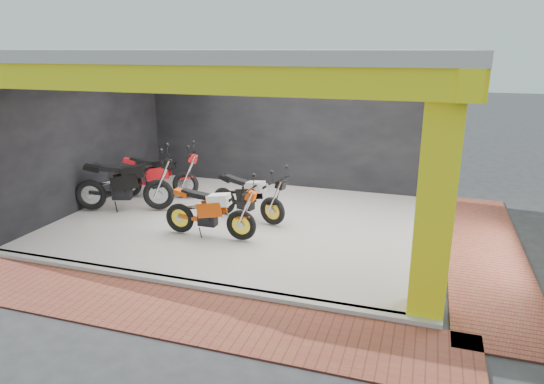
{
  "coord_description": "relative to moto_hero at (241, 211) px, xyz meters",
  "views": [
    {
      "loc": [
        3.59,
        -7.36,
        3.72
      ],
      "look_at": [
        0.63,
        1.68,
        0.9
      ],
      "focal_mm": 32.0,
      "sensor_mm": 36.0,
      "label": 1
    }
  ],
  "objects": [
    {
      "name": "back_wall",
      "position": [
        -0.27,
        4.25,
        1.02
      ],
      "size": [
        8.2,
        0.2,
        3.5
      ],
      "primitive_type": "cube",
      "color": "black",
      "rests_on": "ground"
    },
    {
      "name": "ground",
      "position": [
        -0.27,
        -0.85,
        -0.73
      ],
      "size": [
        80.0,
        80.0,
        0.0
      ],
      "primitive_type": "plane",
      "color": "#2D2D30",
      "rests_on": "ground"
    },
    {
      "name": "paver_front",
      "position": [
        -0.27,
        -2.65,
        -0.71
      ],
      "size": [
        9.0,
        1.4,
        0.03
      ],
      "primitive_type": "cube",
      "color": "brown",
      "rests_on": "ground"
    },
    {
      "name": "left_wall",
      "position": [
        -4.37,
        1.15,
        1.02
      ],
      "size": [
        0.2,
        6.2,
        3.5
      ],
      "primitive_type": "cube",
      "color": "black",
      "rests_on": "ground"
    },
    {
      "name": "showroom_floor",
      "position": [
        -0.27,
        1.15,
        -0.68
      ],
      "size": [
        8.0,
        6.0,
        0.1
      ],
      "primitive_type": "cube",
      "color": "white",
      "rests_on": "ground"
    },
    {
      "name": "header_beam_right",
      "position": [
        3.73,
        1.15,
        2.57
      ],
      "size": [
        0.3,
        6.4,
        0.4
      ],
      "primitive_type": "cube",
      "color": "yellow",
      "rests_on": "corner_column"
    },
    {
      "name": "moto_row_d",
      "position": [
        -2.37,
        2.2,
        0.05
      ],
      "size": [
        2.36,
        1.38,
        1.36
      ],
      "primitive_type": null,
      "rotation": [
        0.0,
        0.0,
        0.27
      ],
      "color": "red",
      "rests_on": "showroom_floor"
    },
    {
      "name": "moto_row_b",
      "position": [
        -2.5,
        1.15,
        0.11
      ],
      "size": [
        2.56,
        1.62,
        1.47
      ],
      "primitive_type": null,
      "rotation": [
        0.0,
        0.0,
        0.33
      ],
      "color": "black",
      "rests_on": "showroom_floor"
    },
    {
      "name": "moto_row_a",
      "position": [
        0.31,
        1.01,
        -0.01
      ],
      "size": [
        2.15,
        1.26,
        1.24
      ],
      "primitive_type": null,
      "rotation": [
        0.0,
        0.0,
        -0.27
      ],
      "color": "black",
      "rests_on": "showroom_floor"
    },
    {
      "name": "showroom_ceiling",
      "position": [
        -0.27,
        1.15,
        2.87
      ],
      "size": [
        8.4,
        6.4,
        0.2
      ],
      "primitive_type": "cube",
      "color": "beige",
      "rests_on": "corner_column"
    },
    {
      "name": "floor_kerb",
      "position": [
        -0.27,
        -1.87,
        -0.68
      ],
      "size": [
        8.0,
        0.2,
        0.1
      ],
      "primitive_type": "cube",
      "color": "white",
      "rests_on": "ground"
    },
    {
      "name": "moto_hero",
      "position": [
        0.0,
        0.0,
        0.0
      ],
      "size": [
        2.05,
        0.77,
        1.25
      ],
      "primitive_type": null,
      "rotation": [
        0.0,
        0.0,
        0.0
      ],
      "color": "#DF4609",
      "rests_on": "showroom_floor"
    },
    {
      "name": "header_beam_front",
      "position": [
        -0.27,
        -1.85,
        2.57
      ],
      "size": [
        8.4,
        0.3,
        0.4
      ],
      "primitive_type": "cube",
      "color": "yellow",
      "rests_on": "corner_column"
    },
    {
      "name": "paver_right",
      "position": [
        4.53,
        1.15,
        -0.71
      ],
      "size": [
        1.4,
        7.0,
        0.03
      ],
      "primitive_type": "cube",
      "color": "brown",
      "rests_on": "ground"
    },
    {
      "name": "corner_column",
      "position": [
        3.48,
        -1.6,
        1.02
      ],
      "size": [
        0.5,
        0.5,
        3.5
      ],
      "primitive_type": "cube",
      "color": "yellow",
      "rests_on": "ground"
    }
  ]
}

